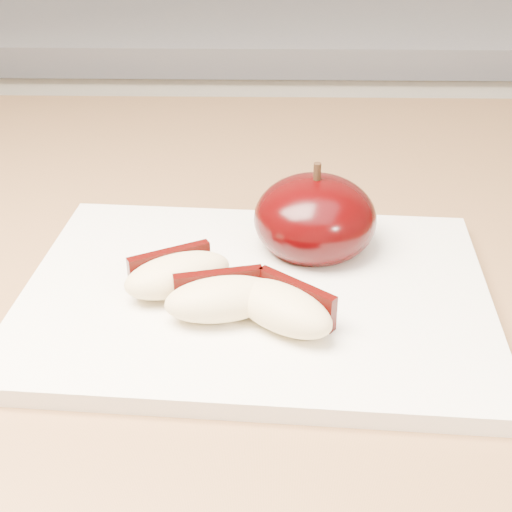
{
  "coord_description": "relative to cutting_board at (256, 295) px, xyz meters",
  "views": [
    {
      "loc": [
        -0.05,
        -0.03,
        1.18
      ],
      "look_at": [
        -0.06,
        0.38,
        0.94
      ],
      "focal_mm": 50.0,
      "sensor_mm": 36.0,
      "label": 1
    }
  ],
  "objects": [
    {
      "name": "apple_wedge_a",
      "position": [
        -0.05,
        -0.0,
        0.02
      ],
      "size": [
        0.08,
        0.07,
        0.03
      ],
      "rotation": [
        0.0,
        0.0,
        0.48
      ],
      "color": "beige",
      "rests_on": "cutting_board"
    },
    {
      "name": "cutting_board",
      "position": [
        0.0,
        0.0,
        0.0
      ],
      "size": [
        0.33,
        0.25,
        0.01
      ],
      "primitive_type": "cube",
      "rotation": [
        0.0,
        0.0,
        -0.06
      ],
      "color": "white",
      "rests_on": "island_counter"
    },
    {
      "name": "back_cabinet",
      "position": [
        0.06,
        0.82,
        -0.44
      ],
      "size": [
        2.4,
        0.62,
        0.94
      ],
      "color": "silver",
      "rests_on": "ground"
    },
    {
      "name": "apple_half",
      "position": [
        0.04,
        0.06,
        0.03
      ],
      "size": [
        0.1,
        0.1,
        0.08
      ],
      "rotation": [
        0.0,
        0.0,
        0.09
      ],
      "color": "black",
      "rests_on": "cutting_board"
    },
    {
      "name": "apple_wedge_c",
      "position": [
        0.02,
        -0.04,
        0.02
      ],
      "size": [
        0.08,
        0.07,
        0.03
      ],
      "rotation": [
        0.0,
        0.0,
        -0.68
      ],
      "color": "beige",
      "rests_on": "cutting_board"
    },
    {
      "name": "apple_wedge_b",
      "position": [
        -0.02,
        -0.03,
        0.02
      ],
      "size": [
        0.08,
        0.05,
        0.03
      ],
      "rotation": [
        0.0,
        0.0,
        0.23
      ],
      "color": "beige",
      "rests_on": "cutting_board"
    }
  ]
}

